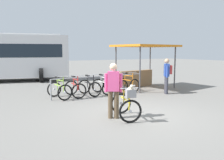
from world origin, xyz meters
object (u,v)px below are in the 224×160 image
at_px(racked_bike_orange, 127,84).
at_px(pedestrian_with_backpack, 167,74).
at_px(racked_bike_red, 75,88).
at_px(racked_bike_white, 103,86).
at_px(person_with_featured_bike, 113,88).
at_px(racked_bike_yellow, 116,85).
at_px(racked_bike_black, 89,87).
at_px(market_stall, 141,62).
at_px(featured_bicycle, 126,103).
at_px(racked_bike_lime, 59,90).

height_order(racked_bike_orange, pedestrian_with_backpack, pedestrian_with_backpack).
distance_m(racked_bike_red, racked_bike_white, 1.40).
height_order(person_with_featured_bike, pedestrian_with_backpack, same).
bearing_deg(racked_bike_yellow, racked_bike_black, -177.87).
bearing_deg(racked_bike_red, racked_bike_orange, 2.13).
xyz_separation_m(racked_bike_orange, market_stall, (1.29, 0.63, 1.03)).
relative_size(racked_bike_red, person_with_featured_bike, 0.69).
distance_m(racked_bike_orange, pedestrian_with_backpack, 2.01).
bearing_deg(racked_bike_red, featured_bicycle, -88.73).
bearing_deg(racked_bike_orange, racked_bike_white, -177.87).
height_order(racked_bike_yellow, person_with_featured_bike, person_with_featured_bike).
xyz_separation_m(racked_bike_lime, racked_bike_black, (1.40, 0.05, -0.00)).
bearing_deg(racked_bike_black, racked_bike_lime, -177.88).
bearing_deg(racked_bike_white, racked_bike_black, -177.87).
bearing_deg(racked_bike_black, racked_bike_orange, 2.13).
distance_m(racked_bike_lime, market_stall, 4.96).
distance_m(featured_bicycle, market_stall, 6.22).
xyz_separation_m(racked_bike_black, racked_bike_orange, (2.10, 0.08, 0.00)).
relative_size(racked_bike_red, featured_bicycle, 0.90).
distance_m(racked_bike_yellow, racked_bike_orange, 0.70).
relative_size(racked_bike_orange, market_stall, 0.35).
bearing_deg(racked_bike_orange, racked_bike_black, -177.87).
bearing_deg(racked_bike_black, featured_bicycle, -98.77).
xyz_separation_m(racked_bike_orange, pedestrian_with_backpack, (1.18, -1.52, 0.57)).
relative_size(racked_bike_black, racked_bike_white, 1.04).
bearing_deg(racked_bike_orange, featured_bicycle, -123.82).
height_order(racked_bike_lime, pedestrian_with_backpack, pedestrian_with_backpack).
distance_m(racked_bike_black, person_with_featured_bike, 3.84).
relative_size(racked_bike_lime, racked_bike_black, 1.02).
bearing_deg(market_stall, racked_bike_orange, -154.06).
height_order(racked_bike_white, person_with_featured_bike, person_with_featured_bike).
height_order(racked_bike_orange, featured_bicycle, featured_bicycle).
height_order(racked_bike_white, market_stall, market_stall).
xyz_separation_m(racked_bike_orange, featured_bicycle, (-2.71, -4.05, 0.12)).
relative_size(racked_bike_red, racked_bike_white, 1.03).
distance_m(racked_bike_red, racked_bike_yellow, 2.10).
distance_m(racked_bike_white, person_with_featured_bike, 4.09).
xyz_separation_m(racked_bike_black, person_with_featured_bike, (-0.90, -3.70, 0.54)).
bearing_deg(featured_bicycle, racked_bike_red, 91.27).
bearing_deg(pedestrian_with_backpack, racked_bike_lime, 163.47).
xyz_separation_m(racked_bike_red, racked_bike_white, (1.40, 0.05, 0.00)).
bearing_deg(racked_bike_white, person_with_featured_bike, -113.17).
bearing_deg(racked_bike_orange, racked_bike_lime, -177.87).
distance_m(racked_bike_white, featured_bicycle, 4.21).
bearing_deg(featured_bicycle, market_stall, 49.43).
bearing_deg(racked_bike_white, racked_bike_red, -177.88).
relative_size(racked_bike_white, racked_bike_yellow, 0.92).
distance_m(racked_bike_yellow, person_with_featured_bike, 4.43).
bearing_deg(racked_bike_lime, racked_bike_white, 2.12).
distance_m(racked_bike_red, market_stall, 4.28).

